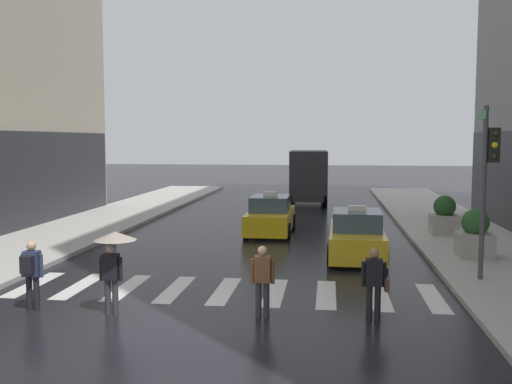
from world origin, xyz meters
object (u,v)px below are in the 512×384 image
Objects in this scene: planter_mid_block at (444,217)px; traffic_light_pole at (488,168)px; planter_near_corner at (475,235)px; taxi_second at (271,216)px; pedestrian_with_backpack at (31,270)px; pedestrian_with_handbag at (374,280)px; pedestrian_plain_coat at (262,277)px; taxi_lead at (357,236)px; pedestrian_with_umbrella at (114,250)px; box_truck at (308,175)px.

traffic_light_pole is at bearing -93.01° from planter_mid_block.
planter_near_corner is 4.58m from planter_mid_block.
planter_mid_block is (7.21, -0.28, 0.15)m from taxi_second.
taxi_second reaches higher than planter_near_corner.
pedestrian_with_handbag is at bearing 1.15° from pedestrian_with_backpack.
pedestrian_plain_coat is 13.05m from planter_mid_block.
taxi_second is 2.76× the size of pedestrian_plain_coat.
pedestrian_with_backpack is (-4.44, -11.91, 0.25)m from taxi_second.
taxi_lead is 2.77× the size of pedestrian_with_backpack.
pedestrian_plain_coat is at bearing -109.01° from taxi_lead.
taxi_lead is (-3.36, 3.29, -2.53)m from traffic_light_pole.
planter_mid_block reaches higher than pedestrian_with_handbag.
pedestrian_with_handbag is (0.05, -7.02, 0.21)m from taxi_lead.
taxi_lead is 7.03m from pedestrian_with_handbag.
planter_mid_block reaches higher than pedestrian_plain_coat.
pedestrian_with_umbrella is (-9.18, -3.96, -1.74)m from traffic_light_pole.
planter_near_corner and planter_mid_block have the same top height.
taxi_second is 2.85× the size of planter_near_corner.
traffic_light_pole is 1.05× the size of taxi_second.
pedestrian_plain_coat is at bearing -146.96° from traffic_light_pole.
pedestrian_plain_coat is at bearing -179.40° from pedestrian_with_handbag.
pedestrian_with_umbrella reaches higher than planter_near_corner.
taxi_second is 12.71m from pedestrian_with_backpack.
planter_near_corner reaches higher than pedestrian_with_handbag.
taxi_lead is 2.86× the size of planter_near_corner.
traffic_light_pole is 10.15m from pedestrian_with_umbrella.
planter_mid_block is at bearing 49.74° from taxi_lead.
traffic_light_pole is 3.00× the size of planter_near_corner.
box_truck reaches higher than pedestrian_with_handbag.
planter_near_corner is (3.86, -0.13, 0.15)m from taxi_lead.
pedestrian_with_umbrella is 1.21× the size of planter_mid_block.
taxi_second is 2.85× the size of planter_mid_block.
taxi_second is (-6.80, 8.01, -2.53)m from traffic_light_pole.
taxi_lead is at bearing 42.33° from pedestrian_with_backpack.
planter_mid_block is (-0.10, 4.58, 0.00)m from planter_near_corner.
planter_mid_block is at bearing -63.18° from box_truck.
pedestrian_with_umbrella is at bearing -128.79° from taxi_lead.
taxi_lead is 5.82m from planter_mid_block.
box_truck is at bearing 84.06° from taxi_second.
pedestrian_with_umbrella is 5.92m from pedestrian_with_handbag.
pedestrian_with_backpack and pedestrian_with_handbag have the same top height.
pedestrian_with_backpack is (-11.24, -3.89, -2.29)m from traffic_light_pole.
pedestrian_with_handbag is 1.00× the size of pedestrian_plain_coat.
box_truck is (-5.59, 19.60, -1.41)m from traffic_light_pole.
box_truck reaches higher than taxi_lead.
box_truck is 4.61× the size of pedestrian_with_backpack.
pedestrian_with_umbrella reaches higher than taxi_second.
taxi_second is 12.24m from pedestrian_with_umbrella.
taxi_second is (-3.44, 4.72, 0.00)m from taxi_lead.
taxi_lead is 7.46m from pedestrian_plain_coat.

